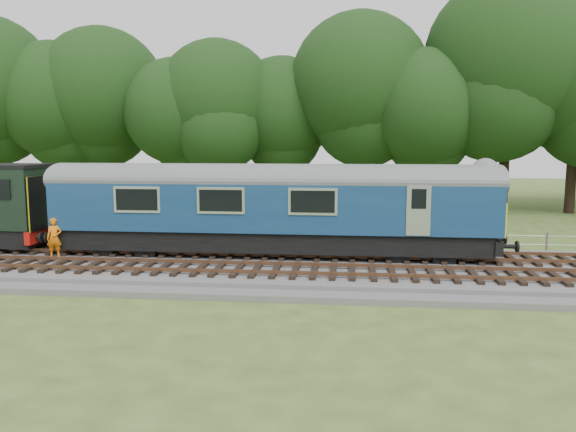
# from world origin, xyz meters

# --- Properties ---
(ground) EXTENTS (120.00, 120.00, 0.00)m
(ground) POSITION_xyz_m (0.00, 0.00, 0.00)
(ground) COLOR #3A5720
(ground) RESTS_ON ground
(ballast) EXTENTS (70.00, 7.00, 0.35)m
(ballast) POSITION_xyz_m (0.00, 0.00, 0.17)
(ballast) COLOR #4C4C4F
(ballast) RESTS_ON ground
(track_north) EXTENTS (67.20, 2.40, 0.21)m
(track_north) POSITION_xyz_m (0.00, 1.40, 0.42)
(track_north) COLOR black
(track_north) RESTS_ON ballast
(track_south) EXTENTS (67.20, 2.40, 0.21)m
(track_south) POSITION_xyz_m (0.00, -1.60, 0.42)
(track_south) COLOR black
(track_south) RESTS_ON ballast
(fence) EXTENTS (64.00, 0.12, 1.00)m
(fence) POSITION_xyz_m (0.00, 4.50, 0.00)
(fence) COLOR #6B6054
(fence) RESTS_ON ground
(tree_line) EXTENTS (70.00, 8.00, 18.00)m
(tree_line) POSITION_xyz_m (0.00, 22.00, 0.00)
(tree_line) COLOR black
(tree_line) RESTS_ON ground
(dmu_railcar) EXTENTS (18.05, 2.86, 3.88)m
(dmu_railcar) POSITION_xyz_m (-4.05, 1.40, 2.61)
(dmu_railcar) COLOR black
(dmu_railcar) RESTS_ON ground
(worker) EXTENTS (0.68, 0.54, 1.63)m
(worker) POSITION_xyz_m (-12.79, -0.06, 1.16)
(worker) COLOR orange
(worker) RESTS_ON ballast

